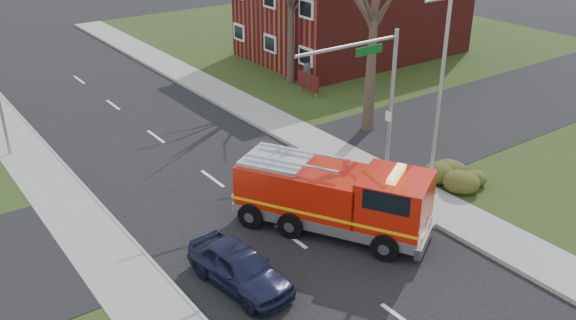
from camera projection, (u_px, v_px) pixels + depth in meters
ground at (290, 237)px, 23.27m from camera, size 120.00×120.00×0.00m
sidewalk_right at (405, 190)px, 26.53m from camera, size 2.40×80.00×0.15m
sidewalk_left at (138, 295)px, 19.95m from camera, size 2.40×80.00×0.15m
cross_street_right at (541, 94)px, 38.06m from camera, size 30.00×8.00×0.15m
brick_building at (354, 6)px, 44.97m from camera, size 15.40×10.40×7.25m
health_center_sign at (308, 82)px, 37.62m from camera, size 0.12×2.00×1.40m
hedge_corner at (467, 171)px, 27.07m from camera, size 2.80×2.00×0.90m
traffic_signal_mast at (371, 84)px, 25.12m from camera, size 5.29×0.18×6.80m
streetlight_pole at (439, 91)px, 24.75m from camera, size 1.48×0.16×8.40m
fire_engine at (334, 199)px, 23.23m from camera, size 5.80×7.61×2.96m
parked_car_maroon at (239, 267)px, 20.25m from camera, size 2.19×4.40×1.44m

